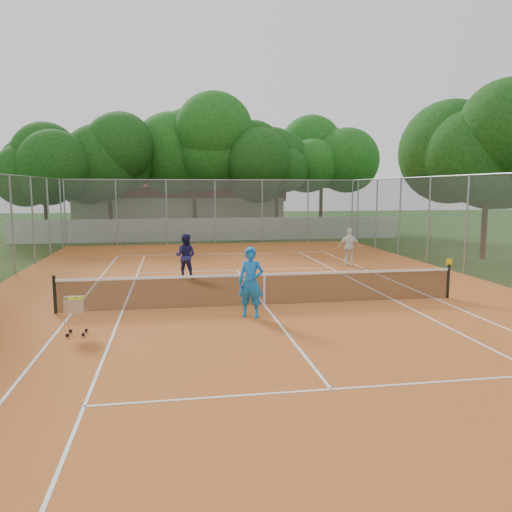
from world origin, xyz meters
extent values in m
plane|color=#17390F|center=(0.00, 0.00, 0.00)|extent=(120.00, 120.00, 0.00)
cube|color=#B65C23|center=(0.00, 0.00, 0.01)|extent=(18.00, 34.00, 0.02)
cube|color=white|center=(0.00, 0.00, 0.02)|extent=(10.98, 23.78, 0.01)
cube|color=black|center=(0.00, 0.00, 0.51)|extent=(11.88, 0.10, 0.98)
cube|color=slate|center=(0.00, 0.00, 2.00)|extent=(18.00, 34.00, 4.00)
cube|color=silver|center=(0.00, 19.00, 0.75)|extent=(26.00, 0.30, 1.50)
cube|color=beige|center=(-2.00, 29.00, 2.20)|extent=(16.40, 9.00, 4.40)
cube|color=#0D340D|center=(0.00, 22.00, 5.00)|extent=(29.00, 19.00, 10.00)
imported|color=blue|center=(-0.61, -1.29, 0.97)|extent=(0.82, 0.70, 1.91)
imported|color=navy|center=(-2.19, 5.04, 0.88)|extent=(1.00, 0.88, 1.72)
imported|color=white|center=(5.18, 6.93, 0.86)|extent=(1.07, 0.75, 1.68)
cube|color=silver|center=(-4.96, -2.27, 0.52)|extent=(0.60, 0.60, 0.99)
camera|label=1|loc=(-2.65, -14.33, 3.49)|focal=35.00mm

